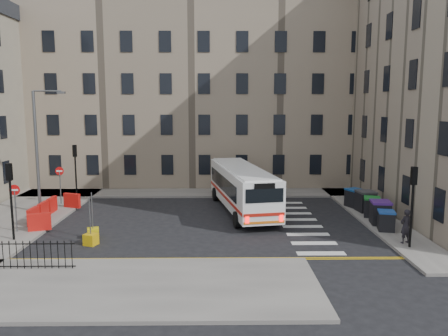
{
  "coord_description": "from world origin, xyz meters",
  "views": [
    {
      "loc": [
        -1.07,
        -26.63,
        7.28
      ],
      "look_at": [
        -0.68,
        2.78,
        3.0
      ],
      "focal_mm": 35.0,
      "sensor_mm": 36.0,
      "label": 1
    }
  ],
  "objects_px": {
    "bus": "(242,187)",
    "wheelie_bin_b": "(380,212)",
    "wheelie_bin_d": "(366,201)",
    "wheelie_bin_e": "(355,198)",
    "wheelie_bin_a": "(386,220)",
    "bollard_yellow": "(91,239)",
    "pedestrian": "(406,226)",
    "streetlamp": "(37,150)",
    "wheelie_bin_c": "(372,207)",
    "bollard_chevron": "(93,234)"
  },
  "relations": [
    {
      "from": "bollard_yellow",
      "to": "bollard_chevron",
      "type": "distance_m",
      "value": 1.04
    },
    {
      "from": "wheelie_bin_b",
      "to": "pedestrian",
      "type": "xyz_separation_m",
      "value": [
        -0.04,
        -3.65,
        0.18
      ]
    },
    {
      "from": "streetlamp",
      "to": "wheelie_bin_b",
      "type": "height_order",
      "value": "streetlamp"
    },
    {
      "from": "bus",
      "to": "wheelie_bin_a",
      "type": "distance_m",
      "value": 9.56
    },
    {
      "from": "streetlamp",
      "to": "pedestrian",
      "type": "relative_size",
      "value": 4.55
    },
    {
      "from": "wheelie_bin_e",
      "to": "bollard_yellow",
      "type": "xyz_separation_m",
      "value": [
        -16.27,
        -7.81,
        -0.49
      ]
    },
    {
      "from": "wheelie_bin_c",
      "to": "wheelie_bin_b",
      "type": "bearing_deg",
      "value": -76.56
    },
    {
      "from": "wheelie_bin_c",
      "to": "wheelie_bin_e",
      "type": "xyz_separation_m",
      "value": [
        -0.27,
        2.72,
        0.0
      ]
    },
    {
      "from": "wheelie_bin_b",
      "to": "wheelie_bin_d",
      "type": "bearing_deg",
      "value": 95.22
    },
    {
      "from": "wheelie_bin_d",
      "to": "pedestrian",
      "type": "relative_size",
      "value": 0.78
    },
    {
      "from": "pedestrian",
      "to": "wheelie_bin_c",
      "type": "bearing_deg",
      "value": -114.11
    },
    {
      "from": "streetlamp",
      "to": "bollard_yellow",
      "type": "xyz_separation_m",
      "value": [
        5.25,
        -6.51,
        -4.04
      ]
    },
    {
      "from": "wheelie_bin_d",
      "to": "bollard_chevron",
      "type": "height_order",
      "value": "wheelie_bin_d"
    },
    {
      "from": "wheelie_bin_a",
      "to": "pedestrian",
      "type": "distance_m",
      "value": 2.33
    },
    {
      "from": "wheelie_bin_c",
      "to": "bollard_yellow",
      "type": "height_order",
      "value": "wheelie_bin_c"
    },
    {
      "from": "wheelie_bin_c",
      "to": "pedestrian",
      "type": "relative_size",
      "value": 0.77
    },
    {
      "from": "bus",
      "to": "wheelie_bin_c",
      "type": "bearing_deg",
      "value": -24.12
    },
    {
      "from": "bus",
      "to": "wheelie_bin_d",
      "type": "xyz_separation_m",
      "value": [
        8.3,
        -0.67,
        -0.87
      ]
    },
    {
      "from": "wheelie_bin_b",
      "to": "pedestrian",
      "type": "relative_size",
      "value": 0.8
    },
    {
      "from": "bus",
      "to": "bollard_yellow",
      "type": "height_order",
      "value": "bus"
    },
    {
      "from": "streetlamp",
      "to": "bollard_chevron",
      "type": "bearing_deg",
      "value": -47.2
    },
    {
      "from": "bollard_chevron",
      "to": "streetlamp",
      "type": "bearing_deg",
      "value": 132.8
    },
    {
      "from": "bus",
      "to": "wheelie_bin_c",
      "type": "height_order",
      "value": "bus"
    },
    {
      "from": "wheelie_bin_e",
      "to": "bollard_yellow",
      "type": "distance_m",
      "value": 18.06
    },
    {
      "from": "wheelie_bin_d",
      "to": "wheelie_bin_e",
      "type": "relative_size",
      "value": 0.97
    },
    {
      "from": "streetlamp",
      "to": "wheelie_bin_c",
      "type": "xyz_separation_m",
      "value": [
        21.79,
        -1.42,
        -3.55
      ]
    },
    {
      "from": "streetlamp",
      "to": "bus",
      "type": "xyz_separation_m",
      "value": [
        13.55,
        0.64,
        -2.61
      ]
    },
    {
      "from": "bus",
      "to": "wheelie_bin_a",
      "type": "relative_size",
      "value": 9.27
    },
    {
      "from": "wheelie_bin_e",
      "to": "wheelie_bin_c",
      "type": "bearing_deg",
      "value": -107.21
    },
    {
      "from": "streetlamp",
      "to": "wheelie_bin_e",
      "type": "xyz_separation_m",
      "value": [
        21.52,
        1.3,
        -3.55
      ]
    },
    {
      "from": "streetlamp",
      "to": "wheelie_bin_c",
      "type": "height_order",
      "value": "streetlamp"
    },
    {
      "from": "wheelie_bin_b",
      "to": "wheelie_bin_c",
      "type": "bearing_deg",
      "value": 94.47
    },
    {
      "from": "wheelie_bin_d",
      "to": "bollard_chevron",
      "type": "distance_m",
      "value": 17.64
    },
    {
      "from": "pedestrian",
      "to": "bollard_yellow",
      "type": "height_order",
      "value": "pedestrian"
    },
    {
      "from": "streetlamp",
      "to": "wheelie_bin_e",
      "type": "distance_m",
      "value": 21.85
    },
    {
      "from": "bus",
      "to": "bollard_yellow",
      "type": "bearing_deg",
      "value": -149.39
    },
    {
      "from": "pedestrian",
      "to": "wheelie_bin_e",
      "type": "bearing_deg",
      "value": -111.66
    },
    {
      "from": "streetlamp",
      "to": "bus",
      "type": "bearing_deg",
      "value": 2.69
    },
    {
      "from": "streetlamp",
      "to": "wheelie_bin_c",
      "type": "distance_m",
      "value": 22.12
    },
    {
      "from": "streetlamp",
      "to": "bollard_chevron",
      "type": "distance_m",
      "value": 8.49
    },
    {
      "from": "bus",
      "to": "wheelie_bin_e",
      "type": "bearing_deg",
      "value": -5.39
    },
    {
      "from": "bus",
      "to": "wheelie_bin_a",
      "type": "xyz_separation_m",
      "value": [
        7.97,
        -5.19,
        -1.0
      ]
    },
    {
      "from": "bollard_chevron",
      "to": "wheelie_bin_a",
      "type": "bearing_deg",
      "value": 3.25
    },
    {
      "from": "bus",
      "to": "wheelie_bin_b",
      "type": "relative_size",
      "value": 7.87
    },
    {
      "from": "bollard_yellow",
      "to": "wheelie_bin_a",
      "type": "bearing_deg",
      "value": 6.87
    },
    {
      "from": "wheelie_bin_a",
      "to": "wheelie_bin_b",
      "type": "relative_size",
      "value": 0.85
    },
    {
      "from": "bus",
      "to": "bollard_chevron",
      "type": "distance_m",
      "value": 10.55
    },
    {
      "from": "wheelie_bin_a",
      "to": "bollard_yellow",
      "type": "xyz_separation_m",
      "value": [
        -16.26,
        -1.96,
        -0.43
      ]
    },
    {
      "from": "wheelie_bin_c",
      "to": "pedestrian",
      "type": "bearing_deg",
      "value": -74.38
    },
    {
      "from": "wheelie_bin_b",
      "to": "wheelie_bin_d",
      "type": "height_order",
      "value": "wheelie_bin_b"
    }
  ]
}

